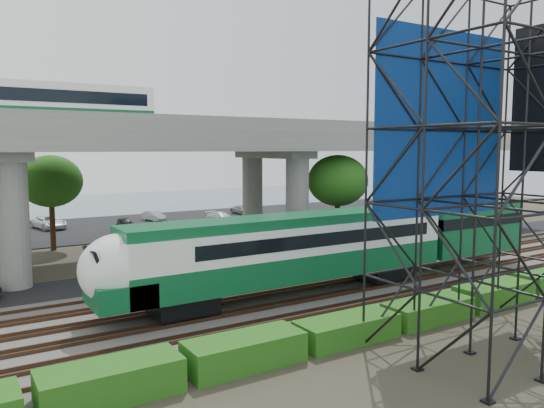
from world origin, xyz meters
TOP-DOWN VIEW (x-y plane):
  - ground at (0.00, 0.00)m, footprint 140.00×140.00m
  - ballast_bed at (0.00, 2.00)m, footprint 90.00×12.00m
  - service_road at (0.00, 10.50)m, footprint 90.00×5.00m
  - parking_lot at (0.00, 34.00)m, footprint 90.00×18.00m
  - harbor_water at (0.00, 56.00)m, footprint 140.00×40.00m
  - rail_tracks at (0.00, 2.00)m, footprint 90.00×9.52m
  - commuter_train at (4.74, 2.00)m, footprint 29.30×3.06m
  - overpass at (-0.48, 16.00)m, footprint 80.00×12.00m
  - scaffold_tower at (5.81, -7.98)m, footprint 9.36×6.36m
  - hedge_strip at (1.01, -4.30)m, footprint 34.60×1.80m
  - trees at (-4.67, 16.17)m, footprint 40.94×16.94m
  - parked_cars at (-0.61, 33.67)m, footprint 38.50×9.66m

SIDE VIEW (x-z plane):
  - ground at x=0.00m, z-range 0.00..0.00m
  - harbor_water at x=0.00m, z-range 0.00..0.03m
  - service_road at x=0.00m, z-range 0.00..0.08m
  - parking_lot at x=0.00m, z-range 0.00..0.08m
  - ballast_bed at x=0.00m, z-range 0.00..0.20m
  - rail_tracks at x=0.00m, z-range 0.20..0.36m
  - hedge_strip at x=1.01m, z-range -0.04..1.16m
  - parked_cars at x=-0.61m, z-range 0.02..1.34m
  - commuter_train at x=4.74m, z-range 0.73..5.03m
  - trees at x=-4.67m, z-range 1.73..9.42m
  - scaffold_tower at x=5.81m, z-range -0.03..14.97m
  - overpass at x=-0.48m, z-range 2.01..14.41m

